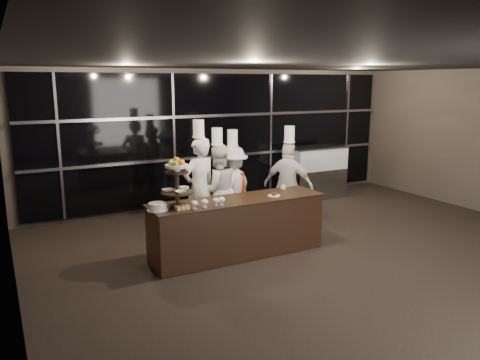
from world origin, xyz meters
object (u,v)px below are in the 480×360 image
chef_b (218,189)px  chef_d (288,185)px  layer_cake (157,207)px  chef_c (233,187)px  display_stand (177,179)px  display_case (317,170)px  chef_a (200,187)px  buffet_counter (238,227)px

chef_b → chef_d: same height
layer_cake → chef_d: chef_d is taller
chef_c → chef_d: bearing=-25.1°
display_stand → display_case: size_ratio=0.54×
chef_a → buffet_counter: bearing=-79.0°
display_stand → chef_c: size_ratio=0.40×
display_stand → chef_b: bearing=43.3°
chef_d → display_case: bearing=40.7°
display_stand → chef_d: bearing=17.9°
chef_b → chef_c: size_ratio=1.03×
display_stand → chef_c: chef_c is taller
chef_a → chef_c: 0.79m
chef_a → chef_d: chef_a is taller
layer_cake → display_case: bearing=27.8°
layer_cake → chef_c: bearing=34.7°
chef_c → chef_a: bearing=-164.9°
display_stand → chef_d: (2.49, 0.81, -0.50)m
display_stand → chef_a: size_ratio=0.35×
buffet_counter → chef_c: chef_c is taller
chef_d → chef_b: bearing=167.4°
buffet_counter → display_stand: (-1.00, -0.00, 0.87)m
buffet_counter → display_case: 4.19m
buffet_counter → layer_cake: layer_cake is taller
buffet_counter → display_stand: size_ratio=3.81×
layer_cake → display_case: 5.35m
display_case → chef_d: chef_d is taller
chef_a → chef_c: (0.75, 0.20, -0.12)m
layer_cake → chef_b: (1.50, 1.15, -0.14)m
display_stand → chef_d: chef_d is taller
buffet_counter → display_stand: 1.33m
chef_a → chef_b: (0.37, 0.06, -0.09)m
display_case → chef_c: bearing=-157.2°
chef_a → chef_c: size_ratio=1.12×
chef_c → chef_d: 1.04m
display_stand → layer_cake: 0.49m
buffet_counter → chef_b: size_ratio=1.46×
buffet_counter → display_case: size_ratio=2.04×
buffet_counter → layer_cake: bearing=-177.8°
chef_b → chef_c: (0.38, 0.15, -0.03)m
display_stand → chef_b: (1.17, 1.10, -0.50)m
chef_c → chef_d: size_ratio=0.97×
display_stand → chef_c: (1.55, 1.25, -0.54)m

